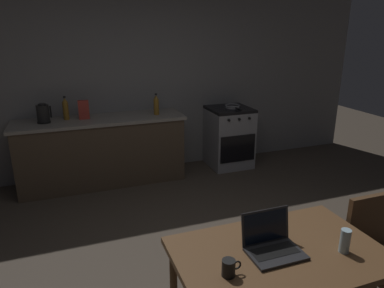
{
  "coord_description": "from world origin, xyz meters",
  "views": [
    {
      "loc": [
        -1.03,
        -2.28,
        1.99
      ],
      "look_at": [
        0.17,
        0.99,
        0.86
      ],
      "focal_mm": 33.24,
      "sensor_mm": 36.0,
      "label": 1
    }
  ],
  "objects_px": {
    "frying_pan": "(233,106)",
    "coffee_mug": "(229,268)",
    "bottle_b": "(66,109)",
    "dining_table": "(279,262)",
    "cereal_box": "(84,110)",
    "electric_kettle": "(43,114)",
    "chair": "(376,250)",
    "stove_oven": "(229,137)",
    "drinking_glass": "(345,241)",
    "bottle": "(156,105)",
    "laptop": "(272,245)"
  },
  "relations": [
    {
      "from": "cereal_box",
      "to": "bottle_b",
      "type": "relative_size",
      "value": 0.81
    },
    {
      "from": "dining_table",
      "to": "bottle",
      "type": "relative_size",
      "value": 4.39
    },
    {
      "from": "chair",
      "to": "drinking_glass",
      "type": "relative_size",
      "value": 5.95
    },
    {
      "from": "laptop",
      "to": "drinking_glass",
      "type": "distance_m",
      "value": 0.43
    },
    {
      "from": "frying_pan",
      "to": "coffee_mug",
      "type": "xyz_separation_m",
      "value": [
        -1.57,
        -3.13,
        -0.14
      ]
    },
    {
      "from": "frying_pan",
      "to": "bottle_b",
      "type": "bearing_deg",
      "value": 177.24
    },
    {
      "from": "electric_kettle",
      "to": "bottle",
      "type": "bearing_deg",
      "value": -2.03
    },
    {
      "from": "dining_table",
      "to": "drinking_glass",
      "type": "bearing_deg",
      "value": -20.06
    },
    {
      "from": "electric_kettle",
      "to": "cereal_box",
      "type": "xyz_separation_m",
      "value": [
        0.48,
        0.02,
        0.01
      ]
    },
    {
      "from": "chair",
      "to": "electric_kettle",
      "type": "relative_size",
      "value": 3.7
    },
    {
      "from": "stove_oven",
      "to": "laptop",
      "type": "xyz_separation_m",
      "value": [
        -1.2,
        -3.05,
        0.33
      ]
    },
    {
      "from": "chair",
      "to": "bottle",
      "type": "distance_m",
      "value": 3.12
    },
    {
      "from": "stove_oven",
      "to": "cereal_box",
      "type": "height_order",
      "value": "cereal_box"
    },
    {
      "from": "electric_kettle",
      "to": "cereal_box",
      "type": "bearing_deg",
      "value": 2.39
    },
    {
      "from": "bottle",
      "to": "stove_oven",
      "type": "bearing_deg",
      "value": 2.44
    },
    {
      "from": "bottle",
      "to": "drinking_glass",
      "type": "xyz_separation_m",
      "value": [
        0.31,
        -3.16,
        -0.22
      ]
    },
    {
      "from": "frying_pan",
      "to": "coffee_mug",
      "type": "bearing_deg",
      "value": -116.59
    },
    {
      "from": "bottle_b",
      "to": "dining_table",
      "type": "bearing_deg",
      "value": -70.72
    },
    {
      "from": "frying_pan",
      "to": "cereal_box",
      "type": "distance_m",
      "value": 2.08
    },
    {
      "from": "dining_table",
      "to": "frying_pan",
      "type": "distance_m",
      "value": 3.28
    },
    {
      "from": "laptop",
      "to": "cereal_box",
      "type": "bearing_deg",
      "value": 106.3
    },
    {
      "from": "cereal_box",
      "to": "bottle_b",
      "type": "xyz_separation_m",
      "value": [
        -0.21,
        0.06,
        0.02
      ]
    },
    {
      "from": "laptop",
      "to": "frying_pan",
      "type": "bearing_deg",
      "value": 68.76
    },
    {
      "from": "stove_oven",
      "to": "coffee_mug",
      "type": "xyz_separation_m",
      "value": [
        -1.53,
        -3.16,
        0.33
      ]
    },
    {
      "from": "chair",
      "to": "electric_kettle",
      "type": "height_order",
      "value": "electric_kettle"
    },
    {
      "from": "chair",
      "to": "bottle",
      "type": "height_order",
      "value": "bottle"
    },
    {
      "from": "dining_table",
      "to": "bottle_b",
      "type": "xyz_separation_m",
      "value": [
        -1.1,
        3.16,
        0.38
      ]
    },
    {
      "from": "electric_kettle",
      "to": "coffee_mug",
      "type": "xyz_separation_m",
      "value": [
        0.99,
        -3.16,
        -0.23
      ]
    },
    {
      "from": "stove_oven",
      "to": "chair",
      "type": "distance_m",
      "value": 3.03
    },
    {
      "from": "bottle",
      "to": "frying_pan",
      "type": "xyz_separation_m",
      "value": [
        1.15,
        0.02,
        -0.11
      ]
    },
    {
      "from": "bottle",
      "to": "bottle_b",
      "type": "distance_m",
      "value": 1.15
    },
    {
      "from": "stove_oven",
      "to": "bottle_b",
      "type": "bearing_deg",
      "value": 177.91
    },
    {
      "from": "frying_pan",
      "to": "bottle_b",
      "type": "height_order",
      "value": "bottle_b"
    },
    {
      "from": "stove_oven",
      "to": "electric_kettle",
      "type": "height_order",
      "value": "electric_kettle"
    },
    {
      "from": "chair",
      "to": "laptop",
      "type": "xyz_separation_m",
      "value": [
        -0.89,
        -0.03,
        0.27
      ]
    },
    {
      "from": "coffee_mug",
      "to": "bottle_b",
      "type": "relative_size",
      "value": 0.38
    },
    {
      "from": "electric_kettle",
      "to": "bottle_b",
      "type": "xyz_separation_m",
      "value": [
        0.26,
        0.08,
        0.03
      ]
    },
    {
      "from": "bottle",
      "to": "cereal_box",
      "type": "relative_size",
      "value": 1.18
    },
    {
      "from": "laptop",
      "to": "dining_table",
      "type": "bearing_deg",
      "value": -25.3
    },
    {
      "from": "chair",
      "to": "bottle_b",
      "type": "bearing_deg",
      "value": 113.18
    },
    {
      "from": "coffee_mug",
      "to": "cereal_box",
      "type": "xyz_separation_m",
      "value": [
        -0.51,
        3.18,
        0.23
      ]
    },
    {
      "from": "frying_pan",
      "to": "chair",
      "type": "bearing_deg",
      "value": -96.44
    },
    {
      "from": "drinking_glass",
      "to": "bottle_b",
      "type": "bearing_deg",
      "value": 113.92
    },
    {
      "from": "dining_table",
      "to": "chair",
      "type": "bearing_deg",
      "value": 3.83
    },
    {
      "from": "dining_table",
      "to": "chair",
      "type": "distance_m",
      "value": 0.87
    },
    {
      "from": "laptop",
      "to": "electric_kettle",
      "type": "relative_size",
      "value": 1.35
    },
    {
      "from": "electric_kettle",
      "to": "drinking_glass",
      "type": "height_order",
      "value": "electric_kettle"
    },
    {
      "from": "bottle",
      "to": "drinking_glass",
      "type": "height_order",
      "value": "bottle"
    },
    {
      "from": "stove_oven",
      "to": "chair",
      "type": "bearing_deg",
      "value": -95.72
    },
    {
      "from": "laptop",
      "to": "bottle_b",
      "type": "distance_m",
      "value": 3.32
    }
  ]
}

